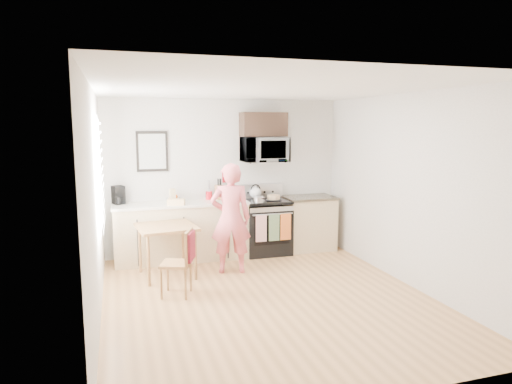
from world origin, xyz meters
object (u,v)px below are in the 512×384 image
object	(u,v)px
microwave	(264,150)
range	(266,228)
chair	(185,254)
cake	(274,198)
dining_table	(166,232)
person	(231,218)

from	to	relation	value
microwave	range	bearing A→B (deg)	-89.94
chair	cake	size ratio (longest dim) A/B	3.31
microwave	cake	size ratio (longest dim) A/B	2.92
range	chair	distance (m)	2.26
cake	dining_table	bearing A→B (deg)	-160.92
microwave	cake	xyz separation A→B (m)	(0.10, -0.20, -0.79)
microwave	person	distance (m)	1.56
range	cake	distance (m)	0.55
person	dining_table	distance (m)	0.94
range	dining_table	world-z (taller)	range
chair	cake	distance (m)	2.31
dining_table	person	bearing A→B (deg)	-6.01
range	person	xyz separation A→B (m)	(-0.82, -0.83, 0.38)
range	chair	bearing A→B (deg)	-135.33
microwave	chair	world-z (taller)	microwave
range	cake	size ratio (longest dim) A/B	4.47
person	dining_table	bearing A→B (deg)	4.98
person	chair	xyz separation A→B (m)	(-0.78, -0.76, -0.26)
person	cake	world-z (taller)	person
range	person	size ratio (longest dim) A/B	0.71
microwave	chair	xyz separation A→B (m)	(-1.60, -1.69, -1.21)
dining_table	cake	distance (m)	1.98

